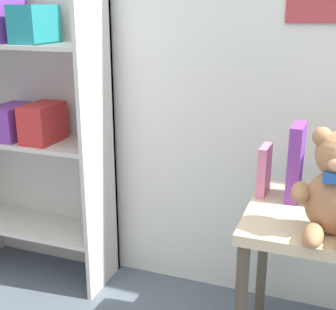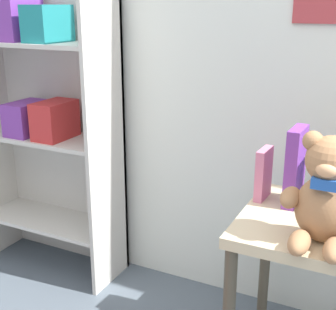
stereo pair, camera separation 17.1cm
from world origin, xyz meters
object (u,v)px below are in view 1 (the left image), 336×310
Objects in this scene: bookshelf_side at (34,118)px; display_table at (336,242)px; book_standing_purple at (296,162)px; teddy_bear at (336,189)px; book_standing_pink at (264,170)px; book_standing_blue at (328,170)px.

display_table is (1.32, -0.24, -0.26)m from bookshelf_side.
book_standing_purple is (-0.16, 0.10, 0.23)m from display_table.
teddy_bear is at bearing -16.26° from bookshelf_side.
bookshelf_side is 1.35m from teddy_bear.
book_standing_pink is 0.11m from book_standing_purple.
book_standing_blue reaches higher than display_table.
teddy_bear is (1.30, -0.38, -0.02)m from bookshelf_side.
bookshelf_side is at bearing 163.74° from teddy_bear.
bookshelf_side is at bearing 169.85° from display_table.
teddy_bear is 0.28m from book_standing_purple.
display_table is 0.34m from book_standing_pink.
teddy_bear reaches higher than book_standing_blue.
display_table is at bearing -30.11° from book_standing_purple.
bookshelf_side reaches higher than book_standing_pink.
book_standing_purple is 1.12× the size of book_standing_blue.
display_table is at bearing -62.61° from book_standing_blue.
book_standing_pink is at bearing 158.92° from display_table.
teddy_bear is 1.35× the size of book_standing_blue.
book_standing_pink is at bearing 177.92° from book_standing_blue.
book_standing_purple is 0.11m from book_standing_blue.
book_standing_pink is 0.21m from book_standing_blue.
bookshelf_side is 7.32× the size of book_standing_pink.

